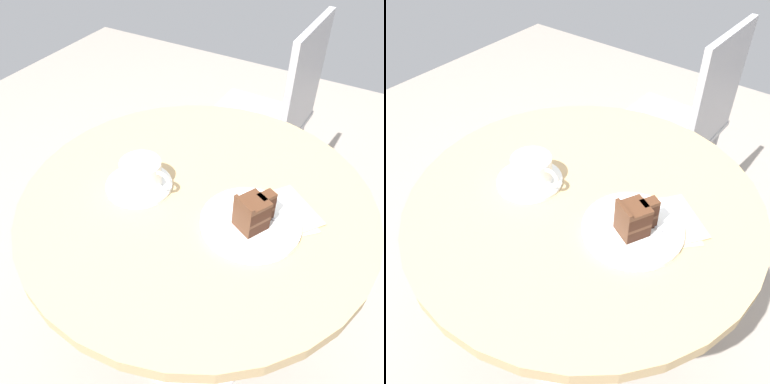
{
  "view_description": "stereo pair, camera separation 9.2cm",
  "coord_description": "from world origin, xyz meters",
  "views": [
    {
      "loc": [
        0.34,
        -0.62,
        1.38
      ],
      "look_at": [
        0.0,
        -0.03,
        0.76
      ],
      "focal_mm": 38.0,
      "sensor_mm": 36.0,
      "label": 1
    },
    {
      "loc": [
        0.42,
        -0.56,
        1.38
      ],
      "look_at": [
        0.0,
        -0.03,
        0.76
      ],
      "focal_mm": 38.0,
      "sensor_mm": 36.0,
      "label": 2
    }
  ],
  "objects": [
    {
      "name": "cafe_table",
      "position": [
        0.0,
        0.0,
        0.6
      ],
      "size": [
        0.85,
        0.85,
        0.72
      ],
      "color": "tan",
      "rests_on": "ground"
    },
    {
      "name": "teaspoon",
      "position": [
        -0.15,
        -0.09,
        0.73
      ],
      "size": [
        0.11,
        0.05,
        0.0
      ],
      "rotation": [
        0.0,
        0.0,
        3.5
      ],
      "color": "silver",
      "rests_on": "saucer"
    },
    {
      "name": "coffee_cup",
      "position": [
        -0.13,
        -0.03,
        0.76
      ],
      "size": [
        0.13,
        0.1,
        0.06
      ],
      "color": "white",
      "rests_on": "saucer"
    },
    {
      "name": "fork",
      "position": [
        0.19,
        0.01,
        0.73
      ],
      "size": [
        0.14,
        0.04,
        0.0
      ],
      "rotation": [
        0.0,
        0.0,
        6.1
      ],
      "color": "silver",
      "rests_on": "cake_plate"
    },
    {
      "name": "napkin",
      "position": [
        0.19,
        0.04,
        0.72
      ],
      "size": [
        0.22,
        0.22,
        0.0
      ],
      "rotation": [
        0.0,
        0.0,
        0.8
      ],
      "color": "tan",
      "rests_on": "cafe_table"
    },
    {
      "name": "cake_plate",
      "position": [
        0.15,
        -0.02,
        0.72
      ],
      "size": [
        0.22,
        0.22,
        0.01
      ],
      "color": "white",
      "rests_on": "cafe_table"
    },
    {
      "name": "cake_slice",
      "position": [
        0.15,
        -0.03,
        0.77
      ],
      "size": [
        0.08,
        0.09,
        0.08
      ],
      "rotation": [
        0.0,
        0.0,
        1.1
      ],
      "color": "#381E14",
      "rests_on": "cake_plate"
    },
    {
      "name": "saucer",
      "position": [
        -0.14,
        -0.04,
        0.72
      ],
      "size": [
        0.16,
        0.16,
        0.01
      ],
      "color": "white",
      "rests_on": "cafe_table"
    },
    {
      "name": "ground_plane",
      "position": [
        0.0,
        0.0,
        -0.01
      ],
      "size": [
        4.4,
        4.4,
        0.01
      ],
      "primitive_type": "cube",
      "color": "gray",
      "rests_on": "ground"
    },
    {
      "name": "cafe_chair",
      "position": [
        -0.07,
        0.74,
        0.54
      ],
      "size": [
        0.38,
        0.38,
        0.9
      ],
      "rotation": [
        0.0,
        0.0,
        4.7
      ],
      "color": "#9E9EA3",
      "rests_on": "ground"
    }
  ]
}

